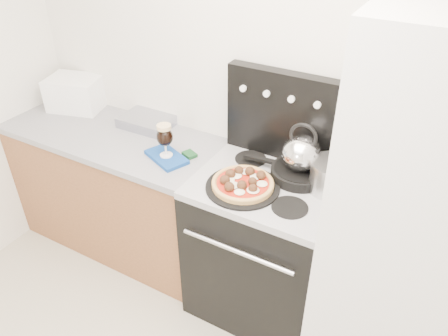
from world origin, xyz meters
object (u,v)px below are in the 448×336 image
Objects in this scene: fridge at (408,223)px; skillet at (299,173)px; tea_kettle at (302,151)px; pizza at (243,182)px; oven_mitt at (166,157)px; stove_body at (264,248)px; base_cabinet at (121,192)px; beer_glass at (165,140)px; stock_pot at (331,177)px; pizza_pan at (243,187)px; toaster_oven at (76,93)px.

skillet is at bearing 166.26° from fridge.
pizza is at bearing -150.18° from tea_kettle.
stove_body is at bearing 5.08° from oven_mitt.
beer_glass reaches higher than base_cabinet.
beer_glass is 0.93× the size of stock_pot.
skillet is (0.22, 0.23, 0.02)m from pizza_pan.
fridge is 1.32m from beer_glass.
stove_body is 3.93× the size of tea_kettle.
base_cabinet is 0.75m from toaster_oven.
beer_glass is 0.76m from tea_kettle.
base_cabinet is at bearing -177.55° from stock_pot.
fridge is 4.95× the size of pizza_pan.
stock_pot is (0.39, 0.20, 0.07)m from pizza_pan.
base_cabinet is at bearing 170.65° from beer_glass.
fridge is 6.28× the size of skillet.
base_cabinet is at bearing 166.71° from tea_kettle.
stove_body is 2.91× the size of skillet.
stove_body is at bearing -164.18° from stock_pot.
fridge is 5.97× the size of pizza.
beer_glass is at bearing 173.20° from pizza_pan.
pizza_pan is 0.45m from stock_pot.
pizza is at bearing -6.80° from oven_mitt.
pizza_pan is (0.53, -0.06, -0.10)m from beer_glass.
toaster_oven is 1.64× the size of stock_pot.
beer_glass is 0.53m from pizza.
base_cabinet is at bearing 171.97° from pizza_pan.
stock_pot reaches higher than pizza_pan.
stock_pot is (1.85, -0.11, -0.01)m from toaster_oven.
tea_kettle is (1.68, -0.07, 0.08)m from toaster_oven.
stove_body is 2.50× the size of toaster_oven.
base_cabinet is 1.15m from pizza.
skillet is (0.22, 0.23, -0.01)m from pizza.
pizza reaches higher than oven_mitt.
beer_glass is 0.93m from stock_pot.
oven_mitt is 0.86× the size of skillet.
oven_mitt is at bearing -9.35° from base_cabinet.
pizza is 0.32m from skillet.
toaster_oven is at bearing 159.93° from tea_kettle.
base_cabinet is at bearing -175.75° from skillet.
beer_glass reaches higher than pizza.
skillet is 1.41× the size of stock_pot.
base_cabinet is 4.79× the size of skillet.
toaster_oven is 0.97m from oven_mitt.
base_cabinet is 1.65× the size of stove_body.
skillet is at bearing -18.90° from toaster_oven.
base_cabinet is at bearing 178.41° from fridge.
skillet is at bearing -17.54° from tea_kettle.
stock_pot reaches higher than stove_body.
stove_body is 0.46× the size of fridge.
pizza_pan is (0.53, -0.06, 0.02)m from oven_mitt.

